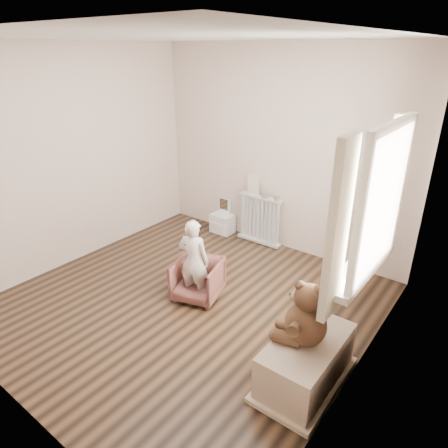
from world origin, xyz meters
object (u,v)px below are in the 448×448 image
Objects in this scene: plush_cat at (373,241)px; toy_vanity at (223,215)px; radiator at (260,217)px; teddy_bear at (307,315)px; child at (194,260)px; toy_bench at (306,362)px; armchair at (198,279)px.

toy_vanity is at bearing 159.12° from plush_cat.
radiator is 1.31× the size of teddy_bear.
child is 1.75× the size of teddy_bear.
toy_vanity is at bearing 140.45° from toy_bench.
teddy_bear is at bearing -40.23° from toy_vanity.
radiator is 0.79× the size of toy_bench.
radiator is 1.61m from child.
teddy_bear is 2.15× the size of plush_cat.
armchair is at bearing 150.56° from teddy_bear.
child reaches higher than radiator.
armchair is at bearing -61.51° from toy_vanity.
child is 1.55m from toy_bench.
child reaches higher than teddy_bear.
plush_cat reaches higher than toy_bench.
toy_bench is 3.60× the size of plush_cat.
teddy_bear reaches higher than toy_bench.
radiator reaches higher than toy_bench.
toy_bench is at bearing 34.24° from teddy_bear.
toy_vanity is 2.77m from plush_cat.
toy_vanity is 0.98× the size of teddy_bear.
plush_cat is (1.63, 0.45, 0.78)m from armchair.
child reaches higher than armchair.
toy_vanity is at bearing 102.01° from armchair.
radiator is 2.58m from toy_bench.
toy_vanity is 2.10× the size of plush_cat.
teddy_bear is at bearing -132.26° from toy_bench.
teddy_bear is (-0.02, -0.03, 0.47)m from toy_bench.
toy_vanity is (-0.62, -0.03, -0.11)m from radiator.
radiator is 1.57m from armchair.
radiator is at bearing -99.35° from child.
toy_vanity is 3.00m from toy_bench.
armchair is 0.56× the size of toy_bench.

